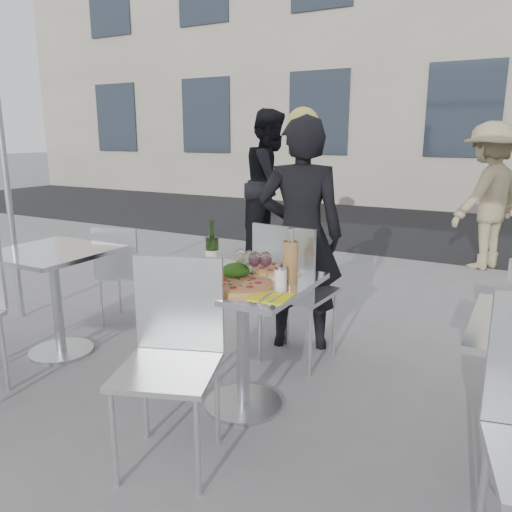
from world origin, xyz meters
The scene contains 22 objects.
ground centered at (0.00, 0.00, 0.00)m, with size 80.00×80.00×0.00m, color slate.
street_asphalt centered at (0.00, 6.50, 0.00)m, with size 24.00×5.00×0.00m, color black.
main_table centered at (0.00, 0.00, 0.54)m, with size 0.72×0.72×0.75m.
side_table_left centered at (-1.50, 0.00, 0.54)m, with size 0.72×0.72×0.75m.
chair_far centered at (0.01, 0.62, 0.57)m, with size 0.47×0.48×0.97m.
chair_near centered at (-0.07, -0.52, 0.56)m, with size 0.56×0.57×0.95m.
side_chair_lfar centered at (-1.50, 0.64, 0.48)m, with size 0.47×0.48×0.82m.
woman_diner centered at (-0.08, 0.95, 0.82)m, with size 0.60×0.39×1.64m, color black.
pedestrian_a centered at (-1.60, 3.46, 0.92)m, with size 0.89×0.69×1.83m, color black.
pedestrian_b centered at (0.88, 4.02, 0.83)m, with size 1.08×0.62×1.66m, color tan.
pizza_near centered at (0.05, -0.11, 0.76)m, with size 0.35×0.35×0.02m.
pizza_far centered at (0.08, 0.21, 0.77)m, with size 0.31×0.31×0.03m.
salad_plate centered at (-0.04, 0.00, 0.79)m, with size 0.22×0.22×0.09m.
wine_bottle centered at (-0.24, 0.07, 0.86)m, with size 0.08×0.08×0.29m.
carafe centered at (0.24, 0.09, 0.87)m, with size 0.08×0.08×0.29m.
sugar_shaker centered at (0.23, -0.01, 0.80)m, with size 0.06×0.06×0.11m.
wineglass_white_a centered at (-0.04, 0.05, 0.86)m, with size 0.07×0.07×0.16m.
wineglass_white_b centered at (0.02, 0.03, 0.86)m, with size 0.07×0.07×0.16m.
wineglass_red_a centered at (0.06, 0.03, 0.86)m, with size 0.07×0.07×0.16m.
wineglass_red_b centered at (0.11, 0.05, 0.86)m, with size 0.07×0.07×0.16m.
napkin_left centered at (-0.27, -0.21, 0.75)m, with size 0.24×0.24×0.01m.
napkin_right centered at (0.27, -0.19, 0.75)m, with size 0.19×0.20×0.01m.
Camera 1 is at (1.30, -2.22, 1.50)m, focal length 35.00 mm.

